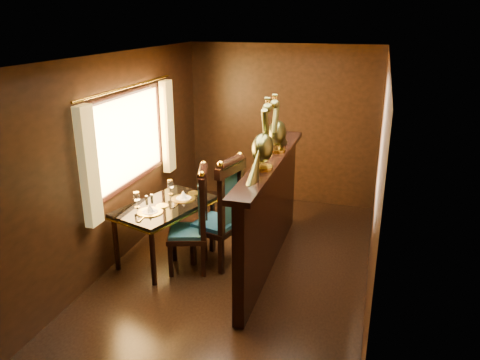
{
  "coord_description": "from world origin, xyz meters",
  "views": [
    {
      "loc": [
        1.43,
        -4.66,
        2.9
      ],
      "look_at": [
        -0.08,
        0.43,
        1.02
      ],
      "focal_mm": 35.0,
      "sensor_mm": 36.0,
      "label": 1
    }
  ],
  "objects_px": {
    "chair_right": "(225,210)",
    "peacock_left": "(263,135)",
    "dining_table": "(165,210)",
    "chair_left": "(197,217)",
    "peacock_right": "(277,122)"
  },
  "relations": [
    {
      "from": "chair_left",
      "to": "peacock_left",
      "type": "height_order",
      "value": "peacock_left"
    },
    {
      "from": "chair_right",
      "to": "peacock_left",
      "type": "distance_m",
      "value": 1.15
    },
    {
      "from": "dining_table",
      "to": "chair_left",
      "type": "bearing_deg",
      "value": 3.2
    },
    {
      "from": "chair_left",
      "to": "peacock_right",
      "type": "height_order",
      "value": "peacock_right"
    },
    {
      "from": "dining_table",
      "to": "chair_right",
      "type": "distance_m",
      "value": 0.76
    },
    {
      "from": "dining_table",
      "to": "peacock_left",
      "type": "xyz_separation_m",
      "value": [
        1.26,
        -0.21,
        1.07
      ]
    },
    {
      "from": "peacock_left",
      "to": "peacock_right",
      "type": "distance_m",
      "value": 0.7
    },
    {
      "from": "dining_table",
      "to": "chair_right",
      "type": "height_order",
      "value": "chair_right"
    },
    {
      "from": "dining_table",
      "to": "chair_right",
      "type": "bearing_deg",
      "value": 21.46
    },
    {
      "from": "dining_table",
      "to": "peacock_right",
      "type": "distance_m",
      "value": 1.72
    },
    {
      "from": "peacock_left",
      "to": "peacock_right",
      "type": "height_order",
      "value": "peacock_left"
    },
    {
      "from": "dining_table",
      "to": "peacock_left",
      "type": "relative_size",
      "value": 1.91
    },
    {
      "from": "chair_left",
      "to": "peacock_left",
      "type": "relative_size",
      "value": 1.77
    },
    {
      "from": "dining_table",
      "to": "chair_left",
      "type": "xyz_separation_m",
      "value": [
        0.47,
        -0.12,
        0.02
      ]
    },
    {
      "from": "chair_left",
      "to": "peacock_left",
      "type": "xyz_separation_m",
      "value": [
        0.79,
        -0.09,
        1.05
      ]
    }
  ]
}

